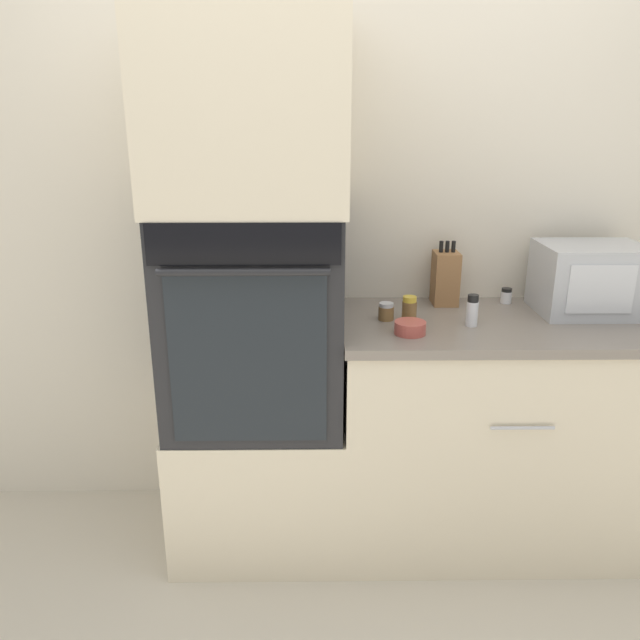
{
  "coord_description": "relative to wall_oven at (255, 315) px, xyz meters",
  "views": [
    {
      "loc": [
        -0.11,
        -1.91,
        1.66
      ],
      "look_at": [
        -0.09,
        0.21,
        0.96
      ],
      "focal_mm": 35.0,
      "sensor_mm": 36.0,
      "label": 1
    }
  ],
  "objects": [
    {
      "name": "ground_plane",
      "position": [
        0.33,
        -0.3,
        -0.95
      ],
      "size": [
        12.0,
        12.0,
        0.0
      ],
      "primitive_type": "plane",
      "color": "beige"
    },
    {
      "name": "wall_back",
      "position": [
        0.33,
        0.33,
        0.3
      ],
      "size": [
        8.0,
        0.05,
        2.5
      ],
      "color": "beige",
      "rests_on": "ground_plane"
    },
    {
      "name": "oven_cabinet_base",
      "position": [
        0.0,
        0.0,
        -0.67
      ],
      "size": [
        0.66,
        0.6,
        0.56
      ],
      "color": "beige",
      "rests_on": "ground_plane"
    },
    {
      "name": "wall_oven",
      "position": [
        0.0,
        0.0,
        0.0
      ],
      "size": [
        0.63,
        0.64,
        0.79
      ],
      "color": "black",
      "rests_on": "oven_cabinet_base"
    },
    {
      "name": "oven_cabinet_upper",
      "position": [
        0.0,
        0.0,
        0.73
      ],
      "size": [
        0.66,
        0.6,
        0.67
      ],
      "color": "beige",
      "rests_on": "wall_oven"
    },
    {
      "name": "counter_unit",
      "position": [
        0.93,
        0.0,
        -0.49
      ],
      "size": [
        1.22,
        0.63,
        0.93
      ],
      "color": "beige",
      "rests_on": "ground_plane"
    },
    {
      "name": "microwave",
      "position": [
        1.28,
        0.1,
        0.11
      ],
      "size": [
        0.39,
        0.3,
        0.27
      ],
      "color": "#B2B5BA",
      "rests_on": "counter_unit"
    },
    {
      "name": "knife_block",
      "position": [
        0.75,
        0.22,
        0.09
      ],
      "size": [
        0.1,
        0.12,
        0.26
      ],
      "color": "olive",
      "rests_on": "counter_unit"
    },
    {
      "name": "bowl",
      "position": [
        0.55,
        -0.15,
        -0.0
      ],
      "size": [
        0.11,
        0.11,
        0.04
      ],
      "color": "#B24C42",
      "rests_on": "counter_unit"
    },
    {
      "name": "condiment_jar_near",
      "position": [
        0.79,
        -0.06,
        0.03
      ],
      "size": [
        0.04,
        0.04,
        0.12
      ],
      "color": "silver",
      "rests_on": "counter_unit"
    },
    {
      "name": "condiment_jar_mid",
      "position": [
        0.57,
        0.01,
        0.02
      ],
      "size": [
        0.05,
        0.05,
        0.09
      ],
      "color": "brown",
      "rests_on": "counter_unit"
    },
    {
      "name": "condiment_jar_far",
      "position": [
        1.0,
        0.23,
        0.01
      ],
      "size": [
        0.04,
        0.04,
        0.06
      ],
      "color": "silver",
      "rests_on": "counter_unit"
    },
    {
      "name": "condiment_jar_back",
      "position": [
        0.49,
        0.01,
        0.01
      ],
      "size": [
        0.06,
        0.06,
        0.07
      ],
      "color": "brown",
      "rests_on": "counter_unit"
    }
  ]
}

